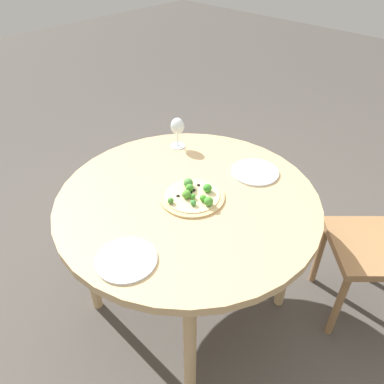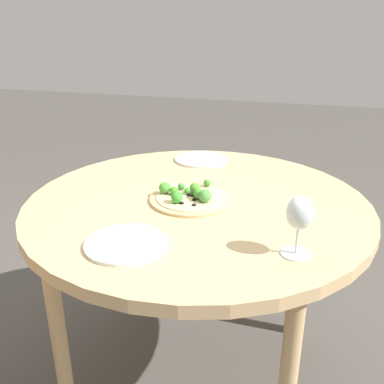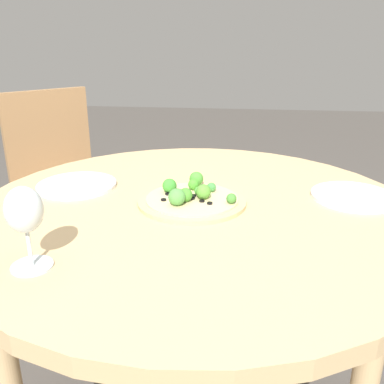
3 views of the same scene
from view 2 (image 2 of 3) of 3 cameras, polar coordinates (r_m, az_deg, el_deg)
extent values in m
plane|color=#4C4742|center=(1.87, 0.60, -22.84)|extent=(12.00, 12.00, 0.00)
cylinder|color=tan|center=(1.44, 0.71, -1.71)|extent=(1.15, 1.15, 0.04)
cylinder|color=tan|center=(1.89, 14.18, -9.16)|extent=(0.05, 0.05, 0.72)
cylinder|color=tan|center=(1.51, -17.20, -18.80)|extent=(0.05, 0.05, 0.72)
cylinder|color=tan|center=(2.02, -6.44, -6.44)|extent=(0.05, 0.05, 0.72)
cylinder|color=tan|center=(1.43, 0.00, -0.93)|extent=(0.28, 0.28, 0.01)
cylinder|color=beige|center=(1.43, 0.00, -0.67)|extent=(0.24, 0.24, 0.00)
sphere|color=#539734|center=(1.44, 0.44, 0.54)|extent=(0.04, 0.04, 0.04)
sphere|color=#438233|center=(1.50, 2.03, 1.20)|extent=(0.03, 0.03, 0.03)
sphere|color=#4E9042|center=(1.38, 1.76, -0.50)|extent=(0.04, 0.04, 0.04)
sphere|color=green|center=(1.37, -2.02, -0.71)|extent=(0.04, 0.04, 0.04)
sphere|color=green|center=(1.43, -2.40, 0.17)|extent=(0.03, 0.03, 0.03)
sphere|color=#448B2D|center=(1.40, 0.89, -0.25)|extent=(0.04, 0.04, 0.04)
sphere|color=#479232|center=(1.45, -3.66, 0.55)|extent=(0.04, 0.04, 0.04)
sphere|color=#479936|center=(1.44, -0.58, 0.17)|extent=(0.02, 0.02, 0.02)
sphere|color=#408B3E|center=(1.47, -1.42, 0.74)|extent=(0.03, 0.03, 0.03)
cylinder|color=black|center=(1.36, 0.27, -1.74)|extent=(0.01, 0.01, 0.00)
cylinder|color=black|center=(1.39, 0.19, -1.02)|extent=(0.01, 0.01, 0.00)
cylinder|color=black|center=(1.37, -1.39, -1.49)|extent=(0.01, 0.01, 0.00)
cylinder|color=black|center=(1.43, -0.40, -0.43)|extent=(0.01, 0.01, 0.00)
cylinder|color=black|center=(1.42, 0.12, -0.51)|extent=(0.01, 0.01, 0.00)
cylinder|color=black|center=(1.44, 1.22, -0.21)|extent=(0.01, 0.01, 0.00)
cylinder|color=black|center=(1.42, 0.35, -0.54)|extent=(0.01, 0.01, 0.00)
cylinder|color=black|center=(1.46, 1.92, 0.03)|extent=(0.01, 0.01, 0.00)
cylinder|color=black|center=(1.41, 0.34, -0.69)|extent=(0.01, 0.01, 0.00)
cylinder|color=silver|center=(1.15, 13.65, -7.98)|extent=(0.08, 0.08, 0.00)
cylinder|color=silver|center=(1.13, 13.82, -6.36)|extent=(0.01, 0.01, 0.07)
ellipsoid|color=silver|center=(1.09, 14.19, -2.75)|extent=(0.07, 0.07, 0.09)
cylinder|color=silver|center=(1.83, 1.19, 4.39)|extent=(0.22, 0.22, 0.01)
cylinder|color=silver|center=(1.17, -8.78, -6.83)|extent=(0.22, 0.22, 0.01)
camera|label=1|loc=(2.55, -15.78, 31.48)|focal=35.00mm
camera|label=3|loc=(1.53, 42.33, 10.99)|focal=40.00mm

